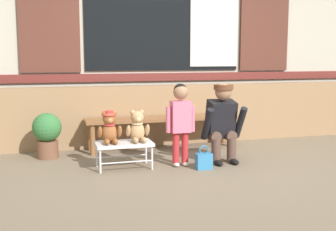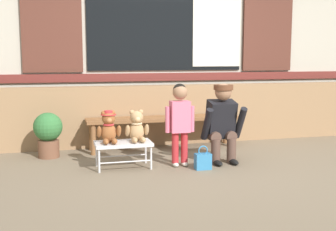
{
  "view_description": "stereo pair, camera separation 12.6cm",
  "coord_description": "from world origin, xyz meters",
  "px_view_note": "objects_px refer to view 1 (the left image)",
  "views": [
    {
      "loc": [
        -1.77,
        -4.56,
        1.27
      ],
      "look_at": [
        -0.34,
        0.43,
        0.55
      ],
      "focal_mm": 45.99,
      "sensor_mm": 36.0,
      "label": 1
    },
    {
      "loc": [
        -1.65,
        -4.59,
        1.27
      ],
      "look_at": [
        -0.34,
        0.43,
        0.55
      ],
      "focal_mm": 45.99,
      "sensor_mm": 36.0,
      "label": 2
    }
  ],
  "objects_px": {
    "wooden_bench_long": "(162,122)",
    "child_standing": "(181,116)",
    "potted_plant": "(47,133)",
    "teddy_bear_with_hat": "(110,128)",
    "small_display_bench": "(124,145)",
    "handbag_on_ground": "(204,161)",
    "adult_crouching": "(222,122)",
    "teddy_bear_plain": "(138,127)"
  },
  "relations": [
    {
      "from": "small_display_bench",
      "to": "teddy_bear_with_hat",
      "type": "distance_m",
      "value": 0.26
    },
    {
      "from": "adult_crouching",
      "to": "child_standing",
      "type": "bearing_deg",
      "value": -172.99
    },
    {
      "from": "child_standing",
      "to": "potted_plant",
      "type": "bearing_deg",
      "value": 150.8
    },
    {
      "from": "handbag_on_ground",
      "to": "wooden_bench_long",
      "type": "bearing_deg",
      "value": 97.96
    },
    {
      "from": "teddy_bear_plain",
      "to": "potted_plant",
      "type": "xyz_separation_m",
      "value": [
        -0.99,
        0.74,
        -0.14
      ]
    },
    {
      "from": "teddy_bear_with_hat",
      "to": "teddy_bear_plain",
      "type": "bearing_deg",
      "value": -0.13
    },
    {
      "from": "handbag_on_ground",
      "to": "potted_plant",
      "type": "height_order",
      "value": "potted_plant"
    },
    {
      "from": "small_display_bench",
      "to": "teddy_bear_with_hat",
      "type": "xyz_separation_m",
      "value": [
        -0.16,
        0.0,
        0.21
      ]
    },
    {
      "from": "teddy_bear_with_hat",
      "to": "handbag_on_ground",
      "type": "distance_m",
      "value": 1.12
    },
    {
      "from": "adult_crouching",
      "to": "teddy_bear_plain",
      "type": "bearing_deg",
      "value": 179.08
    },
    {
      "from": "wooden_bench_long",
      "to": "teddy_bear_plain",
      "type": "height_order",
      "value": "teddy_bear_plain"
    },
    {
      "from": "small_display_bench",
      "to": "handbag_on_ground",
      "type": "bearing_deg",
      "value": -18.63
    },
    {
      "from": "small_display_bench",
      "to": "child_standing",
      "type": "bearing_deg",
      "value": -7.27
    },
    {
      "from": "wooden_bench_long",
      "to": "teddy_bear_with_hat",
      "type": "height_order",
      "value": "teddy_bear_with_hat"
    },
    {
      "from": "small_display_bench",
      "to": "adult_crouching",
      "type": "xyz_separation_m",
      "value": [
        1.19,
        -0.02,
        0.21
      ]
    },
    {
      "from": "wooden_bench_long",
      "to": "child_standing",
      "type": "xyz_separation_m",
      "value": [
        -0.05,
        -0.97,
        0.22
      ]
    },
    {
      "from": "small_display_bench",
      "to": "handbag_on_ground",
      "type": "height_order",
      "value": "small_display_bench"
    },
    {
      "from": "teddy_bear_with_hat",
      "to": "teddy_bear_plain",
      "type": "height_order",
      "value": "same"
    },
    {
      "from": "child_standing",
      "to": "potted_plant",
      "type": "relative_size",
      "value": 1.68
    },
    {
      "from": "potted_plant",
      "to": "teddy_bear_plain",
      "type": "bearing_deg",
      "value": -36.79
    },
    {
      "from": "teddy_bear_plain",
      "to": "child_standing",
      "type": "xyz_separation_m",
      "value": [
        0.49,
        -0.08,
        0.13
      ]
    },
    {
      "from": "teddy_bear_with_hat",
      "to": "child_standing",
      "type": "distance_m",
      "value": 0.82
    },
    {
      "from": "child_standing",
      "to": "adult_crouching",
      "type": "distance_m",
      "value": 0.56
    },
    {
      "from": "child_standing",
      "to": "potted_plant",
      "type": "xyz_separation_m",
      "value": [
        -1.48,
        0.83,
        -0.27
      ]
    },
    {
      "from": "small_display_bench",
      "to": "potted_plant",
      "type": "distance_m",
      "value": 1.12
    },
    {
      "from": "small_display_bench",
      "to": "child_standing",
      "type": "distance_m",
      "value": 0.73
    },
    {
      "from": "child_standing",
      "to": "handbag_on_ground",
      "type": "height_order",
      "value": "child_standing"
    },
    {
      "from": "teddy_bear_with_hat",
      "to": "potted_plant",
      "type": "distance_m",
      "value": 1.01
    },
    {
      "from": "child_standing",
      "to": "potted_plant",
      "type": "height_order",
      "value": "child_standing"
    },
    {
      "from": "adult_crouching",
      "to": "teddy_bear_with_hat",
      "type": "bearing_deg",
      "value": 179.27
    },
    {
      "from": "wooden_bench_long",
      "to": "small_display_bench",
      "type": "distance_m",
      "value": 1.13
    },
    {
      "from": "child_standing",
      "to": "adult_crouching",
      "type": "height_order",
      "value": "child_standing"
    },
    {
      "from": "handbag_on_ground",
      "to": "child_standing",
      "type": "bearing_deg",
      "value": 135.71
    },
    {
      "from": "wooden_bench_long",
      "to": "handbag_on_ground",
      "type": "distance_m",
      "value": 1.22
    },
    {
      "from": "child_standing",
      "to": "teddy_bear_with_hat",
      "type": "bearing_deg",
      "value": 174.01
    },
    {
      "from": "small_display_bench",
      "to": "teddy_bear_plain",
      "type": "height_order",
      "value": "teddy_bear_plain"
    },
    {
      "from": "small_display_bench",
      "to": "handbag_on_ground",
      "type": "xyz_separation_m",
      "value": [
        0.86,
        -0.29,
        -0.17
      ]
    },
    {
      "from": "small_display_bench",
      "to": "potted_plant",
      "type": "relative_size",
      "value": 1.12
    },
    {
      "from": "teddy_bear_plain",
      "to": "wooden_bench_long",
      "type": "bearing_deg",
      "value": 58.82
    },
    {
      "from": "wooden_bench_long",
      "to": "child_standing",
      "type": "bearing_deg",
      "value": -92.84
    },
    {
      "from": "wooden_bench_long",
      "to": "child_standing",
      "type": "relative_size",
      "value": 2.19
    },
    {
      "from": "teddy_bear_plain",
      "to": "handbag_on_ground",
      "type": "relative_size",
      "value": 1.34
    }
  ]
}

